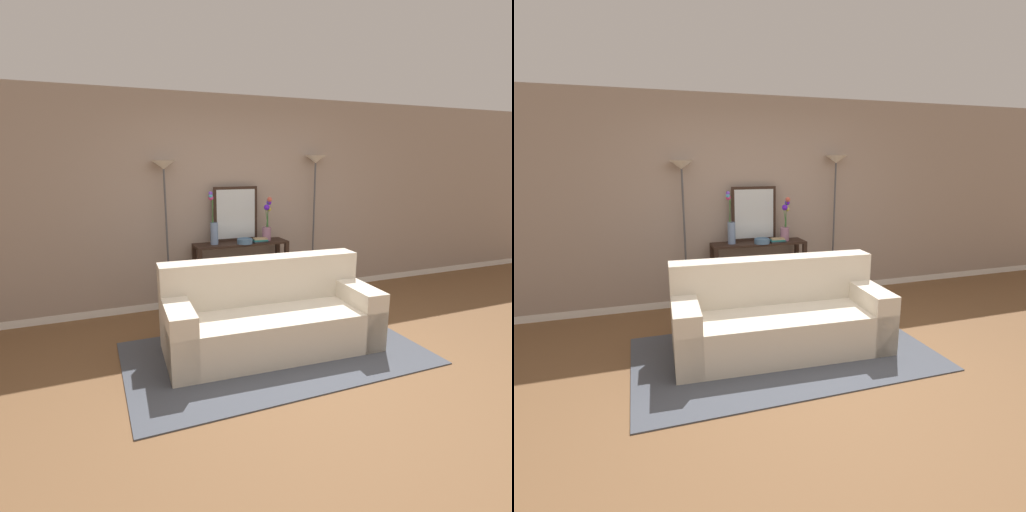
# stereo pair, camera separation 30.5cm
# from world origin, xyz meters

# --- Properties ---
(ground_plane) EXTENTS (16.00, 16.00, 0.02)m
(ground_plane) POSITION_xyz_m (0.00, 0.00, -0.01)
(ground_plane) COLOR brown
(back_wall) EXTENTS (12.00, 0.15, 2.64)m
(back_wall) POSITION_xyz_m (0.00, 2.36, 1.32)
(back_wall) COLOR white
(back_wall) RESTS_ON ground
(area_rug) EXTENTS (2.85, 1.62, 0.01)m
(area_rug) POSITION_xyz_m (-0.19, 0.61, 0.01)
(area_rug) COLOR #474C56
(area_rug) RESTS_ON ground
(couch) EXTENTS (2.12, 0.97, 0.88)m
(couch) POSITION_xyz_m (-0.19, 0.77, 0.32)
(couch) COLOR beige
(couch) RESTS_ON ground
(console_table) EXTENTS (1.20, 0.33, 0.83)m
(console_table) POSITION_xyz_m (-0.01, 2.06, 0.56)
(console_table) COLOR black
(console_table) RESTS_ON ground
(floor_lamp_left) EXTENTS (0.28, 0.28, 1.85)m
(floor_lamp_left) POSITION_xyz_m (-0.93, 2.15, 1.45)
(floor_lamp_left) COLOR #4C4C51
(floor_lamp_left) RESTS_ON ground
(floor_lamp_right) EXTENTS (0.28, 0.28, 1.91)m
(floor_lamp_right) POSITION_xyz_m (1.09, 2.15, 1.50)
(floor_lamp_right) COLOR #4C4C51
(floor_lamp_right) RESTS_ON ground
(wall_mirror) EXTENTS (0.58, 0.02, 0.69)m
(wall_mirror) POSITION_xyz_m (-0.04, 2.19, 1.18)
(wall_mirror) COLOR black
(wall_mirror) RESTS_ON console_table
(vase_tall_flowers) EXTENTS (0.11, 0.10, 0.65)m
(vase_tall_flowers) POSITION_xyz_m (-0.37, 2.06, 1.06)
(vase_tall_flowers) COLOR #6B84AD
(vase_tall_flowers) RESTS_ON console_table
(vase_short_flowers) EXTENTS (0.12, 0.13, 0.56)m
(vase_short_flowers) POSITION_xyz_m (0.34, 2.05, 1.06)
(vase_short_flowers) COLOR gray
(vase_short_flowers) RESTS_ON console_table
(fruit_bowl) EXTENTS (0.19, 0.19, 0.06)m
(fruit_bowl) POSITION_xyz_m (0.00, 1.96, 0.87)
(fruit_bowl) COLOR #4C7093
(fruit_bowl) RESTS_ON console_table
(book_stack) EXTENTS (0.22, 0.14, 0.05)m
(book_stack) POSITION_xyz_m (0.21, 1.98, 0.86)
(book_stack) COLOR #2D2D33
(book_stack) RESTS_ON console_table
(book_row_under_console) EXTENTS (0.41, 0.18, 0.13)m
(book_row_under_console) POSITION_xyz_m (-0.30, 2.06, 0.06)
(book_row_under_console) COLOR maroon
(book_row_under_console) RESTS_ON ground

